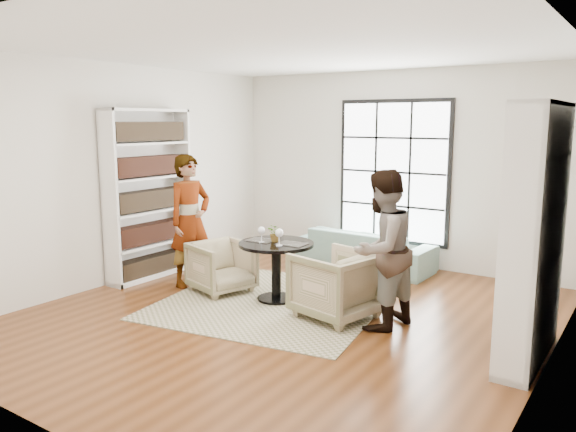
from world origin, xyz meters
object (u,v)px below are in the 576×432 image
Objects in this scene: armchair_left at (222,267)px; person_right at (382,250)px; wine_glass_left at (261,231)px; person_left at (190,221)px; armchair_right at (336,284)px; sofa at (365,249)px; flower_centerpiece at (276,233)px; pedestal_table at (276,259)px; wine_glass_right at (279,233)px.

person_right reaches higher than armchair_left.
person_left is at bearing 179.50° from wine_glass_left.
armchair_right is 4.24× the size of wine_glass_left.
armchair_right is 0.73m from person_right.
flower_centerpiece reaches higher than sofa.
armchair_left is at bearing -77.87° from armchair_right.
person_left reaches higher than armchair_right.
wine_glass_left is (-0.36, -2.16, 0.59)m from sofa.
pedestal_table is 0.39m from wine_glass_left.
wine_glass_left is (1.21, -0.01, -0.01)m from person_left.
pedestal_table is at bearing -77.57° from person_left.
flower_centerpiece is at bearing 135.53° from wine_glass_right.
armchair_right is 3.86× the size of flower_centerpiece.
person_left is 1.34m from flower_centerpiece.
armchair_right is at bearing -79.10° from person_right.
person_right reaches higher than pedestal_table.
pedestal_table is 1.41m from person_left.
pedestal_table is 4.22× the size of flower_centerpiece.
pedestal_table is 0.41m from wine_glass_right.
wine_glass_right is at bearing -44.47° from flower_centerpiece.
armchair_right is at bearing 1.35° from wine_glass_right.
person_left reaches higher than person_right.
pedestal_table is at bearing -83.55° from person_right.
person_right reaches higher than sofa.
pedestal_table is 4.63× the size of wine_glass_left.
sofa is 10.21× the size of wine_glass_left.
wine_glass_left is at bearing 174.38° from wine_glass_right.
sofa is 2.41× the size of armchair_right.
wine_glass_right is (-0.78, -0.02, 0.51)m from armchair_right.
armchair_left is 0.79m from person_left.
wine_glass_right is (1.50, -0.04, 0.00)m from person_left.
pedestal_table is 0.54× the size of person_right.
armchair_right is at bearing -0.53° from wine_glass_left.
armchair_left is 3.65× the size of wine_glass_left.
person_right is at bearing 102.81° from armchair_right.
person_left is (-2.28, 0.02, 0.51)m from armchair_right.
pedestal_table is 1.27× the size of armchair_left.
person_left is 1.21m from wine_glass_left.
flower_centerpiece is (0.12, 0.13, -0.03)m from wine_glass_left.
flower_centerpiece is (-1.49, 0.14, -0.01)m from person_right.
flower_centerpiece is at bearing 47.00° from wine_glass_left.
armchair_left is 0.95m from flower_centerpiece.
wine_glass_right is at bearing -75.84° from armchair_right.
flower_centerpiece is (0.79, 0.12, 0.52)m from armchair_left.
armchair_left is at bearing 179.08° from wine_glass_left.
armchair_right is at bearing 109.66° from sofa.
armchair_right is 1.18m from wine_glass_left.
person_left reaches higher than sofa.
armchair_left is (-1.02, -2.15, 0.03)m from sofa.
armchair_left is 0.86× the size of armchair_right.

